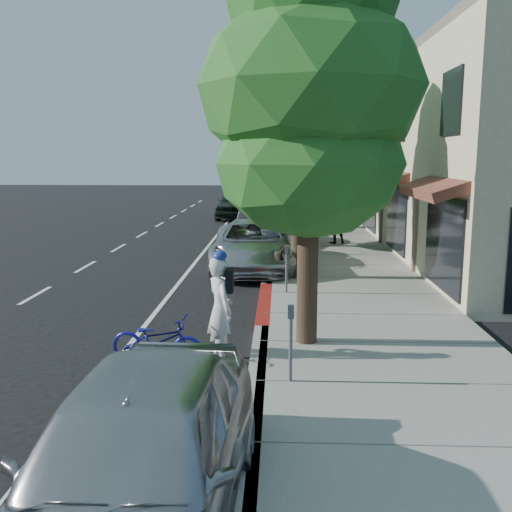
# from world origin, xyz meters

# --- Properties ---
(ground) EXTENTS (120.00, 120.00, 0.00)m
(ground) POSITION_xyz_m (0.00, 0.00, 0.00)
(ground) COLOR black
(ground) RESTS_ON ground
(sidewalk) EXTENTS (4.60, 56.00, 0.15)m
(sidewalk) POSITION_xyz_m (2.30, 8.00, 0.07)
(sidewalk) COLOR gray
(sidewalk) RESTS_ON ground
(curb) EXTENTS (0.30, 56.00, 0.15)m
(curb) POSITION_xyz_m (0.00, 8.00, 0.07)
(curb) COLOR #9E998E
(curb) RESTS_ON ground
(curb_red_segment) EXTENTS (0.32, 4.00, 0.15)m
(curb_red_segment) POSITION_xyz_m (0.00, 1.00, 0.07)
(curb_red_segment) COLOR maroon
(curb_red_segment) RESTS_ON ground
(storefront_building) EXTENTS (10.00, 36.00, 7.00)m
(storefront_building) POSITION_xyz_m (9.60, 18.00, 3.50)
(storefront_building) COLOR beige
(storefront_building) RESTS_ON ground
(street_tree_0) EXTENTS (4.13, 4.13, 7.58)m
(street_tree_0) POSITION_xyz_m (0.90, -2.00, 4.79)
(street_tree_0) COLOR black
(street_tree_0) RESTS_ON ground
(street_tree_1) EXTENTS (4.12, 4.12, 7.24)m
(street_tree_1) POSITION_xyz_m (0.90, 4.00, 4.53)
(street_tree_1) COLOR black
(street_tree_1) RESTS_ON ground
(street_tree_2) EXTENTS (5.01, 5.01, 7.17)m
(street_tree_2) POSITION_xyz_m (0.90, 10.00, 4.29)
(street_tree_2) COLOR black
(street_tree_2) RESTS_ON ground
(street_tree_3) EXTENTS (4.96, 4.96, 7.93)m
(street_tree_3) POSITION_xyz_m (0.90, 16.00, 4.87)
(street_tree_3) COLOR black
(street_tree_3) RESTS_ON ground
(street_tree_4) EXTENTS (4.80, 4.80, 7.08)m
(street_tree_4) POSITION_xyz_m (0.90, 22.00, 4.27)
(street_tree_4) COLOR black
(street_tree_4) RESTS_ON ground
(street_tree_5) EXTENTS (4.68, 4.68, 7.31)m
(street_tree_5) POSITION_xyz_m (0.90, 28.00, 4.47)
(street_tree_5) COLOR black
(street_tree_5) RESTS_ON ground
(cyclist) EXTENTS (0.73, 0.84, 1.93)m
(cyclist) POSITION_xyz_m (-0.70, -2.70, 0.96)
(cyclist) COLOR silver
(cyclist) RESTS_ON ground
(bicycle) EXTENTS (1.82, 0.92, 0.91)m
(bicycle) POSITION_xyz_m (-1.80, -3.00, 0.46)
(bicycle) COLOR navy
(bicycle) RESTS_ON ground
(silver_suv) EXTENTS (2.87, 5.87, 1.60)m
(silver_suv) POSITION_xyz_m (-0.50, 5.89, 0.80)
(silver_suv) COLOR #B3B3B8
(silver_suv) RESTS_ON ground
(dark_sedan) EXTENTS (1.93, 4.74, 1.53)m
(dark_sedan) POSITION_xyz_m (-0.50, 10.72, 0.77)
(dark_sedan) COLOR black
(dark_sedan) RESTS_ON ground
(white_pickup) EXTENTS (2.31, 5.40, 1.55)m
(white_pickup) POSITION_xyz_m (-0.50, 21.00, 0.78)
(white_pickup) COLOR white
(white_pickup) RESTS_ON ground
(dark_suv_far) EXTENTS (2.47, 5.35, 1.78)m
(dark_suv_far) POSITION_xyz_m (-2.20, 21.50, 0.89)
(dark_suv_far) COLOR black
(dark_suv_far) RESTS_ON ground
(near_car_a) EXTENTS (2.19, 5.07, 1.71)m
(near_car_a) POSITION_xyz_m (-0.98, -7.71, 0.85)
(near_car_a) COLOR #ADADB2
(near_car_a) RESTS_ON ground
(pedestrian) EXTENTS (0.95, 0.83, 1.66)m
(pedestrian) POSITION_xyz_m (2.65, 10.71, 0.98)
(pedestrian) COLOR black
(pedestrian) RESTS_ON sidewalk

